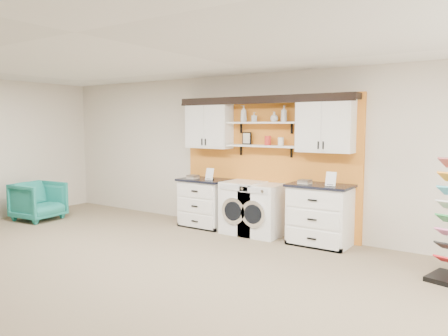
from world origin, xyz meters
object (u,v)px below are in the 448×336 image
Objects in this scene: base_cabinet_left at (205,203)px; armchair at (38,201)px; base_cabinet_right at (320,215)px; dryer at (263,210)px; washer at (244,207)px.

armchair is at bearing -155.21° from base_cabinet_left.
base_cabinet_right is 1.02m from dryer.
base_cabinet_right is 1.11× the size of dryer.
armchair is (-3.93, -1.42, -0.07)m from washer.
base_cabinet_left is at bearing 179.77° from washer.
washer is at bearing -0.23° from base_cabinet_left.
base_cabinet_left is at bearing -70.60° from armchair.
washer is at bearing -179.86° from base_cabinet_right.
base_cabinet_left is 0.85m from washer.
dryer is (-1.02, -0.00, -0.04)m from base_cabinet_right.
armchair is (-5.34, -1.42, -0.10)m from base_cabinet_right.
dryer is at bearing -0.16° from base_cabinet_left.
base_cabinet_left is at bearing 179.84° from dryer.
base_cabinet_right is at bearing -80.47° from armchair.
base_cabinet_right is (2.26, -0.00, 0.03)m from base_cabinet_left.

